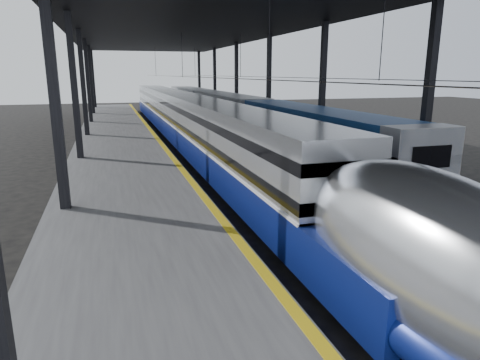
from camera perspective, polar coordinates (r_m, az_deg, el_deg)
name	(u,v)px	position (r m, az deg, el deg)	size (l,w,h in m)	color
ground	(262,271)	(13.10, 2.97, -12.00)	(160.00, 160.00, 0.00)	black
platform	(120,150)	(31.49, -15.75, 3.90)	(6.00, 80.00, 1.00)	#4C4C4F
yellow_strip	(159,141)	(31.59, -10.72, 5.14)	(0.30, 80.00, 0.01)	gold
rails	(228,150)	(32.71, -1.55, 4.04)	(6.52, 80.00, 0.16)	slate
canopy	(192,24)	(31.80, -6.47, 20.02)	(18.00, 75.00, 9.47)	black
tgv_train	(188,122)	(35.16, -7.01, 7.63)	(2.83, 65.20, 4.05)	silver
second_train	(229,114)	(41.50, -1.47, 8.77)	(2.80, 56.05, 3.86)	navy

